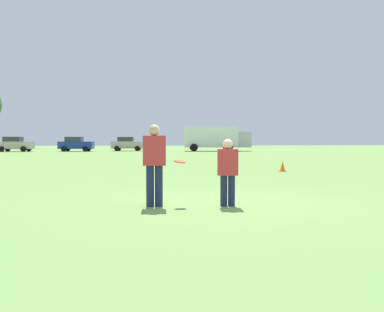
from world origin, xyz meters
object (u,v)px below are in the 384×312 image
Objects in this scene: parked_car_near_left at (15,144)px; parked_car_center at (127,144)px; parked_car_mid_left at (76,144)px; player_defender at (228,169)px; frisbee at (180,162)px; traffic_cone at (283,166)px; box_truck at (216,137)px; player_thrower at (154,160)px.

parked_car_near_left is 13.74m from parked_car_center.
parked_car_near_left is at bearing -179.35° from parked_car_mid_left.
frisbee is (-1.06, 0.23, 0.15)m from player_defender.
player_defender is 3.12× the size of traffic_cone.
player_defender is 0.17× the size of box_truck.
parked_car_mid_left is 0.50× the size of box_truck.
parked_car_mid_left is at bearing 179.31° from box_truck.
parked_car_mid_left is at bearing -165.76° from parked_car_center.
parked_car_near_left reaches higher than player_thrower.
player_defender is at bearing -98.93° from box_truck.
frisbee is at bearing 167.50° from player_defender.
parked_car_mid_left is (-8.78, 46.03, -0.10)m from player_thrower.
frisbee is at bearing -119.41° from traffic_cone.
parked_car_mid_left is 1.00× the size of parked_car_center.
parked_car_mid_left is (-9.35, 45.91, -0.07)m from frisbee.
parked_car_mid_left is at bearing 112.62° from traffic_cone.
parked_car_mid_left is (-14.98, 35.94, 0.69)m from traffic_cone.
frisbee is at bearing -78.49° from parked_car_mid_left.
player_defender is 5.43× the size of frisbee.
parked_car_near_left is at bearing 109.99° from frisbee.
box_truck reaches higher than player_defender.
player_thrower is 6.59× the size of frisbee.
parked_car_center is at bearing 170.88° from box_truck.
box_truck is (2.65, 35.72, 1.52)m from traffic_cone.
player_thrower is at bearing -121.53° from traffic_cone.
parked_car_near_left is (-22.30, 35.85, 0.69)m from traffic_cone.
parked_car_center is (-3.03, 47.51, -0.07)m from frisbee.
box_truck is at bearing 79.07° from player_thrower.
box_truck reaches higher than parked_car_mid_left.
parked_car_near_left is (-17.73, 46.06, 0.09)m from player_defender.
parked_car_mid_left is (-10.41, 46.15, 0.09)m from player_defender.
player_thrower is at bearing 176.03° from player_defender.
traffic_cone is 38.94m from parked_car_mid_left.
player_thrower is 11.87m from traffic_cone.
player_defender is 0.35× the size of parked_car_near_left.
traffic_cone is 0.06× the size of box_truck.
player_defender is at bearing -77.29° from parked_car_mid_left.
box_truck is (8.27, 45.70, 0.76)m from frisbee.
player_thrower is 47.70m from parked_car_center.
parked_car_near_left is (-16.10, 45.95, -0.10)m from player_thrower.
parked_car_near_left is 1.00× the size of parked_car_mid_left.
player_thrower is at bearing -167.99° from frisbee.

